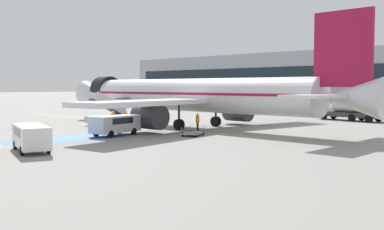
% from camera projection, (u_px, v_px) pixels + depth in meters
% --- Properties ---
extents(ground_plane, '(600.00, 600.00, 0.00)m').
position_uv_depth(ground_plane, '(195.00, 128.00, 48.30)').
color(ground_plane, gray).
extents(apron_leadline_yellow, '(75.63, 0.47, 0.01)m').
position_uv_depth(apron_leadline_yellow, '(188.00, 127.00, 49.14)').
color(apron_leadline_yellow, gold).
rests_on(apron_leadline_yellow, ground_plane).
extents(apron_stand_patch_blue, '(4.63, 10.28, 0.01)m').
position_uv_depth(apron_stand_patch_blue, '(63.00, 139.00, 38.16)').
color(apron_stand_patch_blue, '#2856A8').
rests_on(apron_stand_patch_blue, ground_plane).
extents(airliner, '(40.88, 32.93, 10.61)m').
position_uv_depth(airliner, '(192.00, 96.00, 48.43)').
color(airliner, silver).
rests_on(airliner, ground_plane).
extents(boarding_stairs_forward, '(2.22, 5.24, 3.91)m').
position_uv_depth(boarding_stairs_forward, '(108.00, 116.00, 51.98)').
color(boarding_stairs_forward, '#ADB2BA').
rests_on(boarding_stairs_forward, ground_plane).
extents(fuel_tanker, '(9.33, 3.48, 3.57)m').
position_uv_depth(fuel_tanker, '(352.00, 107.00, 58.29)').
color(fuel_tanker, '#38383D').
rests_on(fuel_tanker, ground_plane).
extents(service_van_1, '(5.52, 3.31, 1.80)m').
position_uv_depth(service_van_1, '(31.00, 136.00, 30.65)').
color(service_van_1, silver).
rests_on(service_van_1, ground_plane).
extents(service_van_2, '(2.63, 4.97, 1.81)m').
position_uv_depth(service_van_2, '(115.00, 123.00, 40.66)').
color(service_van_2, silver).
rests_on(service_van_2, ground_plane).
extents(baggage_cart, '(2.45, 2.99, 0.87)m').
position_uv_depth(baggage_cart, '(193.00, 133.00, 40.49)').
color(baggage_cart, gray).
rests_on(baggage_cart, ground_plane).
extents(ground_crew_0, '(0.49, 0.40, 1.82)m').
position_uv_depth(ground_crew_0, '(148.00, 118.00, 48.10)').
color(ground_crew_0, '#191E38').
rests_on(ground_crew_0, ground_plane).
extents(ground_crew_1, '(0.29, 0.46, 1.88)m').
position_uv_depth(ground_crew_1, '(113.00, 118.00, 47.25)').
color(ground_crew_1, '#2D2D33').
rests_on(ground_crew_1, ground_plane).
extents(ground_crew_2, '(0.49, 0.40, 1.84)m').
position_uv_depth(ground_crew_2, '(198.00, 121.00, 43.77)').
color(ground_crew_2, black).
rests_on(ground_crew_2, ground_plane).
extents(ground_crew_3, '(0.45, 0.28, 1.86)m').
position_uv_depth(ground_crew_3, '(126.00, 118.00, 48.57)').
color(ground_crew_3, '#2D2D33').
rests_on(ground_crew_3, ground_plane).
extents(traffic_cone_0, '(0.52, 0.52, 0.57)m').
position_uv_depth(traffic_cone_0, '(121.00, 126.00, 47.01)').
color(traffic_cone_0, orange).
rests_on(traffic_cone_0, ground_plane).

